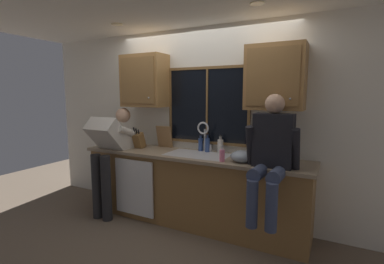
% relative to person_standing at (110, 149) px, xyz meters
% --- Properties ---
extents(back_wall, '(5.35, 0.12, 2.55)m').
position_rel_person_standing_xyz_m(back_wall, '(1.11, 0.64, 0.34)').
color(back_wall, silver).
rests_on(back_wall, floor).
extents(ceiling_downlight_left, '(0.14, 0.14, 0.01)m').
position_rel_person_standing_xyz_m(ceiling_downlight_left, '(0.22, -0.02, 1.61)').
color(ceiling_downlight_left, '#FFEAB2').
extents(ceiling_downlight_right, '(0.14, 0.14, 0.01)m').
position_rel_person_standing_xyz_m(ceiling_downlight_right, '(1.99, -0.02, 1.61)').
color(ceiling_downlight_right, '#FFEAB2').
extents(window_glass, '(1.10, 0.02, 0.95)m').
position_rel_person_standing_xyz_m(window_glass, '(1.21, 0.57, 0.59)').
color(window_glass, black).
extents(window_frame_top, '(1.17, 0.02, 0.04)m').
position_rel_person_standing_xyz_m(window_frame_top, '(1.21, 0.56, 1.08)').
color(window_frame_top, brown).
extents(window_frame_bottom, '(1.17, 0.02, 0.04)m').
position_rel_person_standing_xyz_m(window_frame_bottom, '(1.21, 0.56, 0.10)').
color(window_frame_bottom, brown).
extents(window_frame_left, '(0.04, 0.02, 0.95)m').
position_rel_person_standing_xyz_m(window_frame_left, '(0.64, 0.56, 0.59)').
color(window_frame_left, brown).
extents(window_frame_right, '(0.03, 0.02, 0.95)m').
position_rel_person_standing_xyz_m(window_frame_right, '(1.77, 0.56, 0.59)').
color(window_frame_right, brown).
extents(window_mullion_center, '(0.02, 0.02, 0.95)m').
position_rel_person_standing_xyz_m(window_mullion_center, '(1.21, 0.56, 0.59)').
color(window_mullion_center, brown).
extents(lower_cabinet_run, '(2.95, 0.58, 0.88)m').
position_rel_person_standing_xyz_m(lower_cabinet_run, '(1.11, 0.29, -0.49)').
color(lower_cabinet_run, olive).
rests_on(lower_cabinet_run, floor).
extents(countertop, '(3.01, 0.62, 0.04)m').
position_rel_person_standing_xyz_m(countertop, '(1.11, 0.27, -0.03)').
color(countertop, gray).
rests_on(countertop, lower_cabinet_run).
extents(dishwasher_front, '(0.60, 0.02, 0.74)m').
position_rel_person_standing_xyz_m(dishwasher_front, '(0.43, -0.03, -0.48)').
color(dishwasher_front, white).
extents(upper_cabinet_left, '(0.64, 0.36, 0.72)m').
position_rel_person_standing_xyz_m(upper_cabinet_left, '(0.31, 0.41, 0.93)').
color(upper_cabinet_left, '#9E703D').
extents(upper_cabinet_right, '(0.64, 0.36, 0.72)m').
position_rel_person_standing_xyz_m(upper_cabinet_right, '(2.11, 0.41, 0.93)').
color(upper_cabinet_right, '#9E703D').
extents(sink, '(0.80, 0.46, 0.21)m').
position_rel_person_standing_xyz_m(sink, '(1.21, 0.28, -0.11)').
color(sink, '#B7B7BC').
rests_on(sink, lower_cabinet_run).
extents(faucet, '(0.18, 0.09, 0.40)m').
position_rel_person_standing_xyz_m(faucet, '(1.21, 0.46, 0.24)').
color(faucet, silver).
rests_on(faucet, countertop).
extents(person_standing, '(0.53, 0.72, 1.48)m').
position_rel_person_standing_xyz_m(person_standing, '(0.00, 0.00, 0.00)').
color(person_standing, '#262628').
rests_on(person_standing, floor).
extents(person_sitting_on_counter, '(0.54, 0.60, 1.26)m').
position_rel_person_standing_xyz_m(person_sitting_on_counter, '(2.17, 0.01, 0.17)').
color(person_sitting_on_counter, '#384260').
rests_on(person_sitting_on_counter, countertop).
extents(knife_block, '(0.12, 0.18, 0.32)m').
position_rel_person_standing_xyz_m(knife_block, '(0.29, 0.28, 0.10)').
color(knife_block, brown).
rests_on(knife_block, countertop).
extents(cutting_board, '(0.24, 0.08, 0.31)m').
position_rel_person_standing_xyz_m(cutting_board, '(0.57, 0.50, 0.14)').
color(cutting_board, '#997047').
rests_on(cutting_board, countertop).
extents(mixing_bowl, '(0.27, 0.27, 0.13)m').
position_rel_person_standing_xyz_m(mixing_bowl, '(1.82, 0.17, 0.05)').
color(mixing_bowl, '#8C99A8').
rests_on(mixing_bowl, countertop).
extents(soap_dispenser, '(0.06, 0.07, 0.19)m').
position_rel_person_standing_xyz_m(soap_dispenser, '(1.62, 0.08, 0.06)').
color(soap_dispenser, pink).
rests_on(soap_dispenser, countertop).
extents(bottle_green_glass, '(0.06, 0.06, 0.24)m').
position_rel_person_standing_xyz_m(bottle_green_glass, '(1.25, 0.49, 0.09)').
color(bottle_green_glass, '#334C8C').
rests_on(bottle_green_glass, countertop).
extents(bottle_tall_clear, '(0.07, 0.07, 0.23)m').
position_rel_person_standing_xyz_m(bottle_tall_clear, '(1.43, 0.48, 0.08)').
color(bottle_tall_clear, silver).
rests_on(bottle_tall_clear, countertop).
extents(bottle_amber_small, '(0.06, 0.06, 0.22)m').
position_rel_person_standing_xyz_m(bottle_amber_small, '(1.14, 0.51, 0.08)').
color(bottle_amber_small, '#334C8C').
rests_on(bottle_amber_small, countertop).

